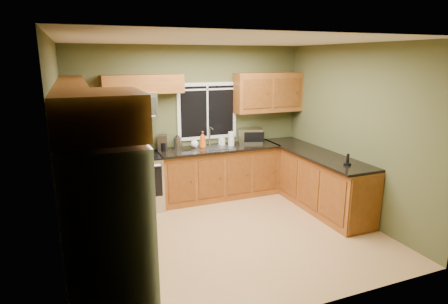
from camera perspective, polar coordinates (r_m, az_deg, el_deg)
floor at (r=5.54m, az=0.89°, el=-12.51°), size 4.20×4.20×0.00m
ceiling at (r=4.95m, az=1.01°, el=16.64°), size 4.20×4.20×0.00m
back_wall at (r=6.74m, az=-5.00°, el=4.42°), size 4.20×0.00×4.20m
front_wall at (r=3.55m, az=12.30°, el=-4.86°), size 4.20×0.00×4.20m
left_wall at (r=4.70m, az=-23.37°, el=-1.00°), size 0.00×3.60×3.60m
right_wall at (r=6.18m, az=19.22°, el=2.79°), size 0.00×3.60×3.60m
window at (r=6.78m, az=-2.55°, el=6.26°), size 1.12×0.03×1.02m
base_cabinets_left at (r=5.43m, az=-19.17°, el=-8.67°), size 0.60×2.65×0.90m
countertop_left at (r=5.28m, az=-19.31°, el=-3.92°), size 0.65×2.65×0.04m
base_cabinets_back at (r=6.81m, az=-0.75°, el=-3.23°), size 2.17×0.60×0.90m
countertop_back at (r=6.66m, az=-0.68°, el=0.57°), size 2.17×0.65×0.04m
base_cabinets_peninsula at (r=6.63m, az=13.57°, el=-4.11°), size 0.60×2.52×0.90m
countertop_peninsula at (r=6.50m, az=13.59°, el=-0.18°), size 0.65×2.50×0.04m
upper_cabinets_left at (r=5.07m, az=-21.99°, el=6.06°), size 0.33×2.65×0.72m
upper_cabinets_back_left at (r=6.30m, az=-12.22°, el=10.08°), size 1.30×0.33×0.30m
upper_cabinets_back_right at (r=7.08m, az=6.75°, el=9.01°), size 1.30×0.33×0.72m
upper_cabinet_over_fridge at (r=3.30m, az=-18.62°, el=5.46°), size 0.72×0.90×0.38m
refrigerator at (r=3.63m, az=-17.17°, el=-12.43°), size 0.74×0.90×1.80m
range at (r=6.42m, az=-12.98°, el=-4.52°), size 0.76×0.69×0.94m
microwave at (r=6.27m, az=-13.82°, el=6.84°), size 0.76×0.41×0.42m
sink at (r=6.63m, az=-1.67°, el=0.79°), size 0.60×0.42×0.36m
toaster_oven at (r=7.01m, az=4.02°, el=2.54°), size 0.51×0.45×0.27m
coffee_maker at (r=6.50m, az=-9.34°, el=1.36°), size 0.21×0.25×0.26m
kettle at (r=6.57m, az=-7.09°, el=1.53°), size 0.15×0.15×0.26m
paper_towel_roll at (r=6.73m, az=1.11°, el=2.01°), size 0.14×0.14×0.28m
soap_bottle_a at (r=6.58m, az=-3.27°, el=1.89°), size 0.12×0.12×0.30m
soap_bottle_b at (r=6.80m, az=-0.33°, el=1.84°), size 0.11×0.11×0.19m
soap_bottle_c at (r=6.64m, az=-4.50°, el=1.48°), size 0.15×0.15×0.18m
cordless_phone at (r=5.82m, az=18.31°, el=-1.44°), size 0.10×0.10×0.18m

